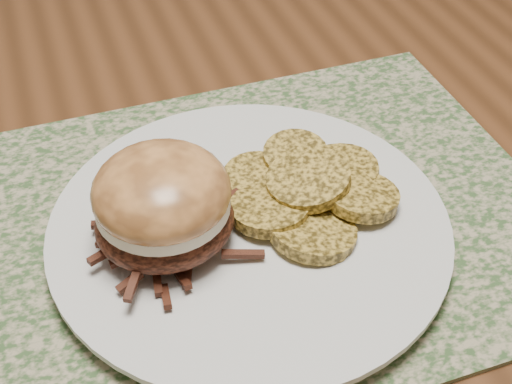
% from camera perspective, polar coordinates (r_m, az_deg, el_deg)
% --- Properties ---
extents(dining_table, '(1.50, 0.90, 0.75)m').
position_cam_1_polar(dining_table, '(0.58, -13.05, -9.23)').
color(dining_table, '#593219').
rests_on(dining_table, ground).
extents(placemat, '(0.45, 0.33, 0.00)m').
position_cam_1_polar(placemat, '(0.51, -1.19, -2.52)').
color(placemat, '#35522A').
rests_on(placemat, dining_table).
extents(dinner_plate, '(0.26, 0.26, 0.02)m').
position_cam_1_polar(dinner_plate, '(0.49, -0.53, -3.03)').
color(dinner_plate, silver).
rests_on(dinner_plate, placemat).
extents(pork_sandwich, '(0.10, 0.10, 0.07)m').
position_cam_1_polar(pork_sandwich, '(0.46, -7.47, -0.98)').
color(pork_sandwich, black).
rests_on(pork_sandwich, dinner_plate).
extents(roasted_potatoes, '(0.14, 0.14, 0.03)m').
position_cam_1_polar(roasted_potatoes, '(0.50, 4.17, 0.18)').
color(roasted_potatoes, gold).
rests_on(roasted_potatoes, dinner_plate).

